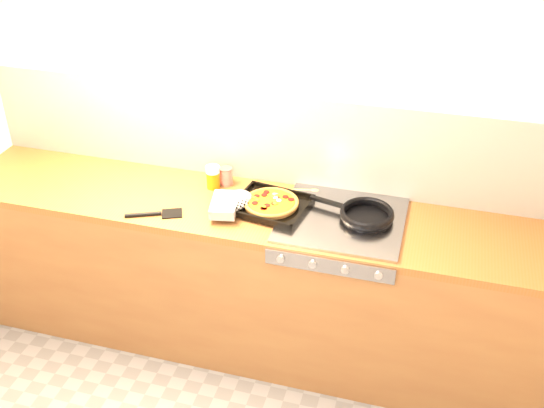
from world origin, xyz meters
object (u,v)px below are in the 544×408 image
(tomato_can, at_px, (226,176))
(juice_glass, at_px, (213,177))
(frying_pan, at_px, (366,215))
(pizza_on_tray, at_px, (259,203))

(tomato_can, height_order, juice_glass, juice_glass)
(frying_pan, bearing_deg, juice_glass, 172.56)
(juice_glass, bearing_deg, pizza_on_tray, -26.93)
(tomato_can, bearing_deg, pizza_on_tray, -39.85)
(pizza_on_tray, xyz_separation_m, tomato_can, (-0.24, 0.20, 0.01))
(pizza_on_tray, distance_m, juice_glass, 0.33)
(pizza_on_tray, relative_size, tomato_can, 5.03)
(frying_pan, distance_m, juice_glass, 0.83)
(pizza_on_tray, xyz_separation_m, frying_pan, (0.53, 0.04, -0.00))
(pizza_on_tray, height_order, juice_glass, juice_glass)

